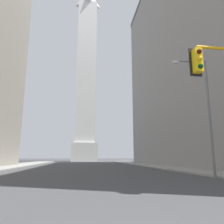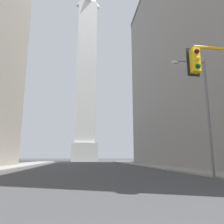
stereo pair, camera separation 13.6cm
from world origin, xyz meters
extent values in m
cube|color=gray|center=(11.67, 25.88, 0.07)|extent=(5.00, 86.27, 0.15)
cube|color=silver|center=(0.00, 71.89, 2.96)|extent=(8.32, 8.32, 5.92)
cube|color=white|center=(0.00, 71.89, 31.73)|extent=(6.66, 6.66, 51.63)
cube|color=yellow|center=(4.27, 6.40, 5.69)|extent=(0.36, 0.36, 1.10)
cube|color=black|center=(4.26, 6.58, 5.69)|extent=(0.58, 0.06, 1.32)
sphere|color=#410907|center=(4.28, 6.21, 6.03)|extent=(0.22, 0.22, 0.22)
sphere|color=yellow|center=(4.28, 6.21, 5.69)|extent=(0.22, 0.22, 0.22)
sphere|color=#073410|center=(4.28, 6.21, 5.35)|extent=(0.22, 0.22, 0.22)
cylinder|color=slate|center=(8.90, 13.23, 4.55)|extent=(0.20, 0.20, 9.09)
cylinder|color=slate|center=(7.69, 13.23, 8.94)|extent=(2.43, 0.12, 0.12)
sphere|color=slate|center=(8.90, 13.23, 8.94)|extent=(0.20, 0.20, 0.20)
ellipsoid|color=silver|center=(6.48, 13.23, 8.82)|extent=(0.64, 0.36, 0.26)
camera|label=1|loc=(-0.65, -1.97, 1.54)|focal=35.00mm
camera|label=2|loc=(-0.52, -1.99, 1.54)|focal=35.00mm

